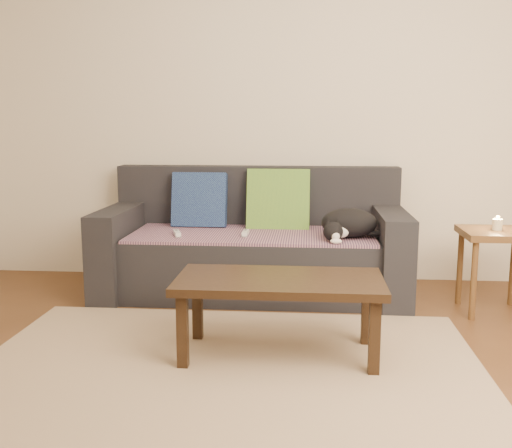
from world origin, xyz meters
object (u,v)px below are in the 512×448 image
(cat, at_px, (348,224))
(wii_remote_a, at_px, (177,233))
(sofa, at_px, (254,249))
(side_table, at_px, (496,245))
(coffee_table, at_px, (279,288))
(wii_remote_b, at_px, (245,233))

(cat, height_order, wii_remote_a, cat)
(sofa, height_order, wii_remote_a, sofa)
(side_table, bearing_deg, sofa, 167.41)
(sofa, height_order, cat, sofa)
(side_table, height_order, coffee_table, side_table)
(cat, distance_m, wii_remote_a, 1.15)
(wii_remote_a, height_order, wii_remote_b, same)
(side_table, bearing_deg, wii_remote_a, 176.86)
(cat, bearing_deg, coffee_table, -133.44)
(cat, xyz_separation_m, coffee_table, (-0.40, -0.99, -0.17))
(sofa, height_order, wii_remote_b, sofa)
(sofa, bearing_deg, wii_remote_a, -154.65)
(cat, height_order, wii_remote_b, cat)
(wii_remote_b, height_order, side_table, side_table)
(coffee_table, bearing_deg, cat, 67.86)
(cat, bearing_deg, wii_remote_a, 159.65)
(wii_remote_b, distance_m, side_table, 1.61)
(sofa, distance_m, cat, 0.72)
(sofa, xyz_separation_m, coffee_table, (0.24, -1.21, 0.06))
(cat, relative_size, wii_remote_b, 3.10)
(wii_remote_b, bearing_deg, wii_remote_a, 96.94)
(sofa, xyz_separation_m, cat, (0.65, -0.22, 0.22))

